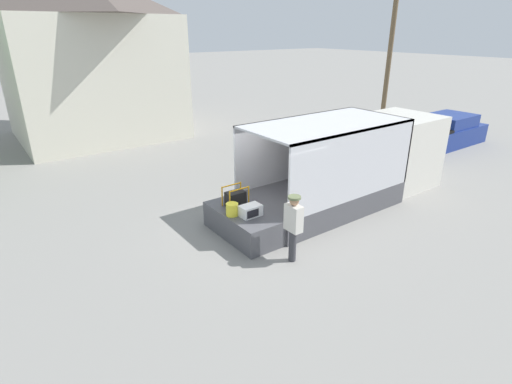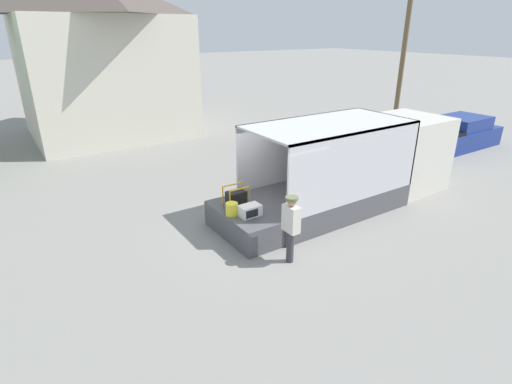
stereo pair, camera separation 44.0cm
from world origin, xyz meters
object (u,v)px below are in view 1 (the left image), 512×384
Objects in this scene: orange_bucket at (232,209)px; worker_person at (293,222)px; pickup_truck_blue at (441,133)px; utility_pole at (391,45)px; box_truck at (367,166)px; microwave at (251,211)px; portable_generator at (236,198)px.

worker_person is at bearing -71.18° from orange_bucket.
pickup_truck_blue is at bearing 16.02° from worker_person.
orange_bucket is at bearing -155.40° from utility_pole.
box_truck is 0.86× the size of utility_pole.
microwave is 0.11× the size of pickup_truck_blue.
worker_person is 17.75m from utility_pole.
utility_pole is at bearing 23.75° from portable_generator.
portable_generator is 2.21m from worker_person.
worker_person is (0.16, -2.20, 0.11)m from portable_generator.
utility_pole is (15.01, 8.87, 3.33)m from worker_person.
box_truck reaches higher than microwave.
orange_bucket is at bearing 108.82° from worker_person.
worker_person is (-4.78, -1.77, 0.04)m from box_truck.
orange_bucket is at bearing -132.77° from portable_generator.
worker_person reaches higher than portable_generator.
worker_person is at bearing -163.98° from pickup_truck_blue.
orange_bucket reaches higher than microwave.
utility_pole reaches higher than portable_generator.
box_truck is at bearing -166.75° from pickup_truck_blue.
portable_generator is (0.07, 0.78, 0.06)m from microwave.
portable_generator is 0.13× the size of pickup_truck_blue.
box_truck is at bearing 0.43° from orange_bucket.
pickup_truck_blue is at bearing 13.25° from box_truck.
box_truck reaches higher than worker_person.
portable_generator is 12.75m from pickup_truck_blue.
microwave is 0.86× the size of portable_generator.
portable_generator reaches higher than orange_bucket.
worker_person is (0.23, -1.42, 0.18)m from microwave.
pickup_truck_blue is (7.73, 1.82, -0.40)m from box_truck.
portable_generator is 0.08× the size of utility_pole.
microwave is 1.44m from worker_person.
portable_generator is at bearing 47.23° from orange_bucket.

